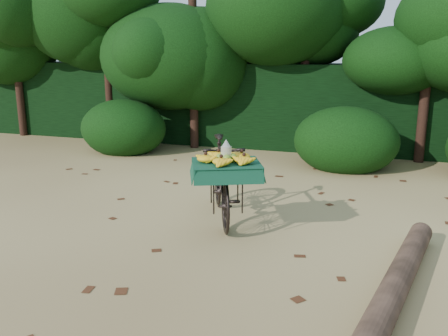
% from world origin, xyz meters
% --- Properties ---
extents(ground, '(80.00, 80.00, 0.00)m').
position_xyz_m(ground, '(0.00, 0.00, 0.00)').
color(ground, '#D4BB71').
rests_on(ground, ground).
extents(vendor_bicycle, '(1.28, 1.86, 1.04)m').
position_xyz_m(vendor_bicycle, '(0.28, 1.05, 0.53)').
color(vendor_bicycle, black).
rests_on(vendor_bicycle, ground).
extents(fallen_log, '(0.85, 3.14, 0.23)m').
position_xyz_m(fallen_log, '(2.29, -0.49, 0.11)').
color(fallen_log, brown).
rests_on(fallen_log, ground).
extents(hedge_backdrop, '(26.00, 1.80, 1.80)m').
position_xyz_m(hedge_backdrop, '(0.00, 6.30, 0.90)').
color(hedge_backdrop, black).
rests_on(hedge_backdrop, ground).
extents(tree_row, '(14.50, 2.00, 4.00)m').
position_xyz_m(tree_row, '(-0.65, 5.50, 2.00)').
color(tree_row, black).
rests_on(tree_row, ground).
extents(bush_clumps, '(8.80, 1.70, 0.90)m').
position_xyz_m(bush_clumps, '(0.50, 4.30, 0.45)').
color(bush_clumps, black).
rests_on(bush_clumps, ground).
extents(leaf_litter, '(7.00, 7.30, 0.01)m').
position_xyz_m(leaf_litter, '(0.00, 0.65, 0.01)').
color(leaf_litter, '#4A2613').
rests_on(leaf_litter, ground).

